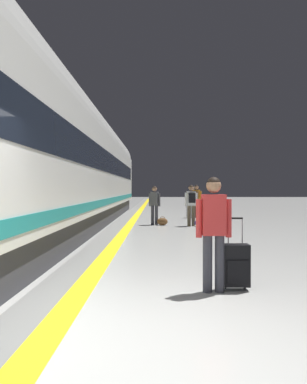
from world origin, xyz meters
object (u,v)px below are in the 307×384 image
at_px(passenger_near, 154,202).
at_px(duffel_bag_near, 162,221).
at_px(traveller_foreground, 214,225).
at_px(passenger_far, 196,198).
at_px(passenger_mid, 191,202).
at_px(high_speed_train, 39,153).
at_px(rolling_suitcase_foreground, 236,265).
at_px(suitcase_far, 191,211).
at_px(duffel_bag_mid, 200,223).

bearing_deg(passenger_near, duffel_bag_near, -27.76).
relative_size(traveller_foreground, passenger_far, 0.99).
relative_size(passenger_near, passenger_mid, 0.97).
relative_size(duffel_bag_near, passenger_far, 0.26).
xyz_separation_m(traveller_foreground, duffel_bag_near, (-0.60, 9.70, -0.81)).
relative_size(high_speed_train, duffel_bag_near, 80.72).
height_order(rolling_suitcase_foreground, passenger_near, passenger_near).
xyz_separation_m(duffel_bag_near, suitcase_far, (1.50, 3.76, 0.21)).
bearing_deg(passenger_far, traveller_foreground, -95.05).
bearing_deg(duffel_bag_near, high_speed_train, -127.62).
relative_size(passenger_far, suitcase_far, 1.59).
relative_size(rolling_suitcase_foreground, passenger_far, 0.63).
relative_size(traveller_foreground, passenger_mid, 1.02).
bearing_deg(passenger_far, passenger_mid, -98.67).
bearing_deg(suitcase_far, duffel_bag_mid, -90.42).
distance_m(high_speed_train, duffel_bag_near, 6.27).
bearing_deg(duffel_bag_mid, passenger_far, 85.73).
bearing_deg(suitcase_far, passenger_near, -116.83).
xyz_separation_m(high_speed_train, suitcase_far, (5.04, 8.36, -2.14)).
xyz_separation_m(high_speed_train, passenger_mid, (4.69, 4.29, -1.53)).
distance_m(traveller_foreground, passenger_near, 9.91).
height_order(traveller_foreground, duffel_bag_near, traveller_foreground).
bearing_deg(duffel_bag_mid, passenger_mid, 138.65).
bearing_deg(passenger_near, duffel_bag_mid, -22.90).
distance_m(rolling_suitcase_foreground, passenger_near, 9.85).
bearing_deg(duffel_bag_near, rolling_suitcase_foreground, -84.36).
relative_size(rolling_suitcase_foreground, passenger_near, 0.67).
xyz_separation_m(rolling_suitcase_foreground, passenger_far, (0.86, 13.63, 0.63)).
relative_size(traveller_foreground, duffel_bag_mid, 3.78).
bearing_deg(passenger_mid, suitcase_far, 85.09).
xyz_separation_m(traveller_foreground, passenger_near, (-0.92, 9.87, -0.04)).
distance_m(traveller_foreground, duffel_bag_near, 9.75).
xyz_separation_m(traveller_foreground, rolling_suitcase_foreground, (0.35, 0.12, -0.60)).
distance_m(passenger_mid, duffel_bag_mid, 0.92).
bearing_deg(high_speed_train, passenger_near, 55.92).
relative_size(high_speed_train, duffel_bag_mid, 80.72).
height_order(high_speed_train, rolling_suitcase_foreground, high_speed_train).
height_order(rolling_suitcase_foreground, passenger_mid, passenger_mid).
xyz_separation_m(high_speed_train, passenger_far, (5.36, 8.65, -1.51)).
xyz_separation_m(traveller_foreground, passenger_far, (1.21, 13.75, 0.03)).
distance_m(traveller_foreground, passenger_mid, 9.41).
bearing_deg(traveller_foreground, passenger_near, 95.31).
relative_size(duffel_bag_mid, passenger_far, 0.26).
xyz_separation_m(passenger_mid, passenger_far, (0.66, 4.35, 0.03)).
xyz_separation_m(high_speed_train, passenger_near, (3.23, 4.77, -1.58)).
bearing_deg(passenger_mid, traveller_foreground, -93.35).
bearing_deg(traveller_foreground, duffel_bag_near, 93.52).
height_order(high_speed_train, passenger_near, high_speed_train).
distance_m(traveller_foreground, duffel_bag_mid, 9.19).
distance_m(duffel_bag_near, passenger_mid, 1.44).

